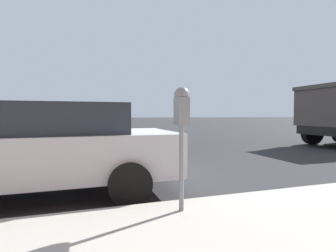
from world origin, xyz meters
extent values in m
plane|color=#2B2B2D|center=(0.00, 0.00, 0.00)|extent=(220.00, 220.00, 0.00)
cylinder|color=gray|center=(-2.59, -0.39, 0.67)|extent=(0.06, 0.06, 1.06)
cube|color=gray|center=(-2.59, -0.39, 1.37)|extent=(0.20, 0.14, 0.34)
sphere|color=gray|center=(-2.59, -0.39, 1.57)|extent=(0.19, 0.19, 0.19)
cube|color=#19389E|center=(-2.49, -0.39, 1.33)|extent=(0.01, 0.11, 0.12)
cube|color=black|center=(-2.49, -0.39, 1.45)|extent=(0.01, 0.10, 0.08)
cube|color=#B7BABF|center=(-0.90, 1.61, 0.67)|extent=(1.94, 4.78, 0.71)
cube|color=#232833|center=(-0.90, 1.42, 1.27)|extent=(1.70, 2.68, 0.49)
cylinder|color=black|center=(-1.84, 0.12, 0.32)|extent=(0.22, 0.64, 0.64)
cylinder|color=black|center=(0.06, 0.14, 0.32)|extent=(0.22, 0.64, 0.64)
cylinder|color=black|center=(3.53, -9.03, 0.52)|extent=(0.32, 1.04, 1.04)
camera|label=1|loc=(-5.59, 0.76, 1.33)|focal=28.00mm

